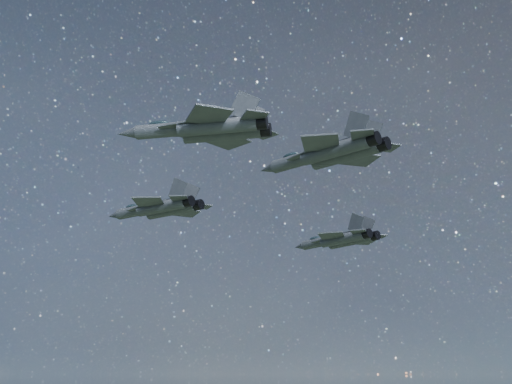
% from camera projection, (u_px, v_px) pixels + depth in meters
% --- Properties ---
extents(jet_lead, '(17.44, 12.20, 4.39)m').
position_uv_depth(jet_lead, '(160.00, 208.00, 82.05)').
color(jet_lead, '#32383F').
extents(jet_left, '(16.40, 10.90, 4.17)m').
position_uv_depth(jet_left, '(340.00, 239.00, 89.32)').
color(jet_left, '#32383F').
extents(jet_right, '(16.76, 11.35, 4.22)m').
position_uv_depth(jet_right, '(207.00, 129.00, 59.67)').
color(jet_right, '#32383F').
extents(jet_slot, '(18.99, 12.91, 4.77)m').
position_uv_depth(jet_slot, '(330.00, 153.00, 70.34)').
color(jet_slot, '#32383F').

